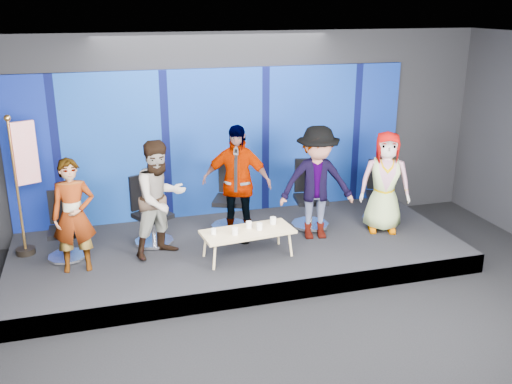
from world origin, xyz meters
TOP-DOWN VIEW (x-y plane):
  - ground at (0.00, 0.00)m, footprint 10.00×10.00m
  - room_walls at (0.00, 0.00)m, footprint 10.02×8.02m
  - riser at (0.00, 2.50)m, footprint 7.00×3.00m
  - backdrop at (0.00, 3.95)m, footprint 7.00×0.08m
  - chair_a at (-2.61, 2.69)m, footprint 0.58×0.58m
  - panelist_a at (-2.44, 2.22)m, footprint 0.61×0.41m
  - chair_b at (-1.32, 2.90)m, footprint 0.83×0.83m
  - panelist_b at (-1.21, 2.40)m, footprint 1.08×1.00m
  - chair_c at (0.05, 3.17)m, footprint 0.87×0.87m
  - panelist_c at (0.03, 2.67)m, footprint 1.20×0.88m
  - chair_d at (1.37, 2.89)m, footprint 0.74×0.74m
  - panelist_d at (1.28, 2.38)m, footprint 1.29×0.87m
  - chair_e at (2.66, 2.82)m, footprint 0.76×0.76m
  - panelist_e at (2.47, 2.35)m, footprint 0.96×0.80m
  - coffee_table at (0.01, 1.96)m, footprint 1.42×0.72m
  - mug_a at (-0.51, 1.95)m, footprint 0.08×0.08m
  - mug_b at (-0.21, 1.86)m, footprint 0.09×0.09m
  - mug_c at (0.06, 2.05)m, footprint 0.09×0.09m
  - mug_d at (0.19, 1.93)m, footprint 0.09×0.09m
  - mug_e at (0.46, 2.10)m, footprint 0.09×0.09m
  - flag_stand at (-3.12, 3.03)m, footprint 0.48×0.29m

SIDE VIEW (x-z plane):
  - ground at x=0.00m, z-range 0.00..0.00m
  - riser at x=0.00m, z-range 0.00..0.30m
  - chair_a at x=-2.61m, z-range 0.13..1.14m
  - chair_e at x=2.66m, z-range 0.12..1.17m
  - chair_b at x=-1.32m, z-range 0.11..1.21m
  - chair_d at x=1.37m, z-range 0.10..1.25m
  - chair_c at x=0.05m, z-range 0.10..1.27m
  - coffee_table at x=0.01m, z-range 0.48..0.90m
  - mug_a at x=-0.51m, z-range 0.72..0.81m
  - mug_c at x=0.06m, z-range 0.72..0.83m
  - mug_d at x=0.19m, z-range 0.72..0.83m
  - mug_b at x=-0.21m, z-range 0.72..0.83m
  - mug_e at x=0.46m, z-range 0.72..0.83m
  - panelist_a at x=-2.44m, z-range 0.30..1.94m
  - panelist_e at x=2.47m, z-range 0.30..1.99m
  - panelist_b at x=-1.21m, z-range 0.30..2.08m
  - panelist_d at x=1.28m, z-range 0.30..2.15m
  - panelist_c at x=0.03m, z-range 0.30..2.19m
  - flag_stand at x=-3.12m, z-range 0.36..2.51m
  - backdrop at x=0.00m, z-range 0.30..2.90m
  - room_walls at x=0.00m, z-range 0.67..4.18m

